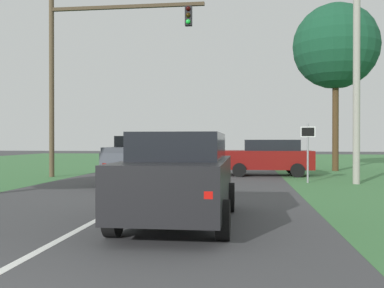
% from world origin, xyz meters
% --- Properties ---
extents(ground_plane, '(120.00, 120.00, 0.00)m').
position_xyz_m(ground_plane, '(0.00, 9.24, 0.00)').
color(ground_plane, '#424244').
extents(red_suv_near, '(2.25, 4.92, 1.93)m').
position_xyz_m(red_suv_near, '(1.87, 5.75, 1.02)').
color(red_suv_near, black).
rests_on(red_suv_near, ground_plane).
extents(pickup_truck_lead, '(2.32, 5.06, 1.95)m').
position_xyz_m(pickup_truck_lead, '(-0.83, 13.59, 1.00)').
color(pickup_truck_lead, '#4C515B').
rests_on(pickup_truck_lead, ground_plane).
extents(traffic_light, '(7.62, 0.40, 8.76)m').
position_xyz_m(traffic_light, '(-4.28, 16.45, 5.72)').
color(traffic_light, brown).
rests_on(traffic_light, ground_plane).
extents(keep_moving_sign, '(0.60, 0.09, 2.48)m').
position_xyz_m(keep_moving_sign, '(5.87, 14.89, 1.59)').
color(keep_moving_sign, gray).
rests_on(keep_moving_sign, ground_plane).
extents(oak_tree_right, '(4.95, 4.95, 9.78)m').
position_xyz_m(oak_tree_right, '(8.53, 22.44, 7.28)').
color(oak_tree_right, '#4C351E').
rests_on(oak_tree_right, ground_plane).
extents(crossing_suv_far, '(4.51, 2.23, 1.81)m').
position_xyz_m(crossing_suv_far, '(4.42, 18.54, 0.95)').
color(crossing_suv_far, maroon).
rests_on(crossing_suv_far, ground_plane).
extents(utility_pole_right, '(0.28, 0.28, 9.51)m').
position_xyz_m(utility_pole_right, '(7.76, 14.65, 4.76)').
color(utility_pole_right, '#9E998E').
rests_on(utility_pole_right, ground_plane).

